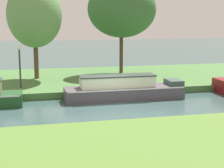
% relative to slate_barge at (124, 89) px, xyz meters
% --- Properties ---
extents(ground_plane, '(120.00, 120.00, 0.00)m').
position_rel_slate_barge_xyz_m(ground_plane, '(-0.95, -1.20, -0.58)').
color(ground_plane, '#365150').
extents(riverbank_far, '(72.00, 10.00, 0.40)m').
position_rel_slate_barge_xyz_m(riverbank_far, '(-0.95, 5.80, -0.38)').
color(riverbank_far, '#477139').
rests_on(riverbank_far, ground_plane).
extents(slate_barge, '(6.66, 1.47, 1.38)m').
position_rel_slate_barge_xyz_m(slate_barge, '(0.00, 0.00, 0.00)').
color(slate_barge, '#4E4650').
rests_on(slate_barge, ground_plane).
extents(willow_tree_left, '(3.61, 4.08, 6.49)m').
position_rel_slate_barge_xyz_m(willow_tree_left, '(-4.62, 5.60, 4.12)').
color(willow_tree_left, brown).
rests_on(willow_tree_left, riverbank_far).
extents(willow_tree_centre, '(5.11, 4.14, 6.83)m').
position_rel_slate_barge_xyz_m(willow_tree_centre, '(1.72, 7.00, 4.56)').
color(willow_tree_centre, '#503926').
rests_on(willow_tree_centre, riverbank_far).
extents(lamp_post, '(0.24, 0.24, 2.49)m').
position_rel_slate_barge_xyz_m(lamp_post, '(-5.62, 2.72, 1.41)').
color(lamp_post, '#333338').
rests_on(lamp_post, riverbank_far).
extents(mooring_post_near, '(0.15, 0.15, 0.70)m').
position_rel_slate_barge_xyz_m(mooring_post_near, '(-0.33, 1.42, 0.17)').
color(mooring_post_near, brown).
rests_on(mooring_post_near, riverbank_far).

